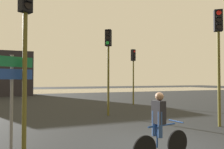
% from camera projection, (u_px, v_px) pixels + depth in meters
% --- Properties ---
extents(ground_plane, '(120.00, 120.00, 0.00)m').
position_uv_depth(ground_plane, '(162.00, 147.00, 6.24)').
color(ground_plane, black).
extents(water_strip, '(80.00, 16.00, 0.01)m').
position_uv_depth(water_strip, '(45.00, 91.00, 38.56)').
color(water_strip, '#9E937F').
rests_on(water_strip, ground).
extents(traffic_light_near_left, '(0.40, 0.42, 4.66)m').
position_uv_depth(traffic_light_near_left, '(25.00, 32.00, 5.94)').
color(traffic_light_near_left, '#4C4719').
rests_on(traffic_light_near_left, ground).
extents(traffic_light_near_right, '(0.40, 0.42, 4.84)m').
position_uv_depth(traffic_light_near_right, '(219.00, 46.00, 9.05)').
color(traffic_light_near_right, '#4C4719').
rests_on(traffic_light_near_right, ground).
extents(traffic_light_center, '(0.41, 0.42, 4.68)m').
position_uv_depth(traffic_light_center, '(108.00, 56.00, 11.89)').
color(traffic_light_center, '#4C4719').
rests_on(traffic_light_center, ground).
extents(traffic_light_far_right, '(0.39, 0.41, 4.34)m').
position_uv_depth(traffic_light_far_right, '(133.00, 66.00, 17.21)').
color(traffic_light_far_right, '#4C4719').
rests_on(traffic_light_far_right, ground).
extents(direction_sign_post, '(1.02, 0.48, 2.60)m').
position_uv_depth(direction_sign_post, '(12.00, 84.00, 5.91)').
color(direction_sign_post, slate).
rests_on(direction_sign_post, ground).
extents(cyclist, '(1.70, 0.48, 1.62)m').
position_uv_depth(cyclist, '(160.00, 126.00, 5.16)').
color(cyclist, black).
rests_on(cyclist, ground).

